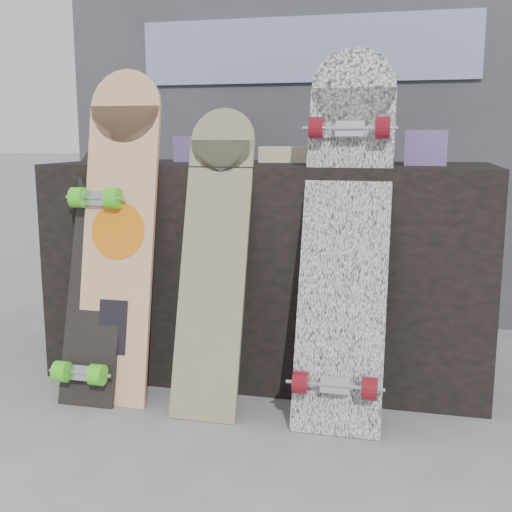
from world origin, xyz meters
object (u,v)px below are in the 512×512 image
(vendor_table, at_px, (270,268))
(longboard_cascadia, at_px, (346,226))
(longboard_geisha, at_px, (119,226))
(skateboard_dark, at_px, (96,268))
(longboard_celtic, at_px, (215,251))

(vendor_table, height_order, longboard_cascadia, longboard_cascadia)
(longboard_geisha, distance_m, skateboard_dark, 0.17)
(skateboard_dark, bearing_deg, vendor_table, 37.09)
(vendor_table, height_order, skateboard_dark, skateboard_dark)
(vendor_table, xyz_separation_m, skateboard_dark, (-0.53, -0.40, 0.05))
(longboard_geisha, xyz_separation_m, longboard_celtic, (0.34, -0.01, -0.07))
(longboard_celtic, bearing_deg, vendor_table, 74.18)
(longboard_cascadia, distance_m, skateboard_dark, 0.86)
(longboard_geisha, bearing_deg, longboard_celtic, -1.89)
(vendor_table, bearing_deg, longboard_cascadia, -47.16)
(vendor_table, height_order, longboard_geisha, longboard_geisha)
(longboard_geisha, bearing_deg, longboard_cascadia, 1.26)
(longboard_cascadia, relative_size, skateboard_dark, 1.34)
(vendor_table, distance_m, skateboard_dark, 0.66)
(longboard_cascadia, bearing_deg, vendor_table, 132.84)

